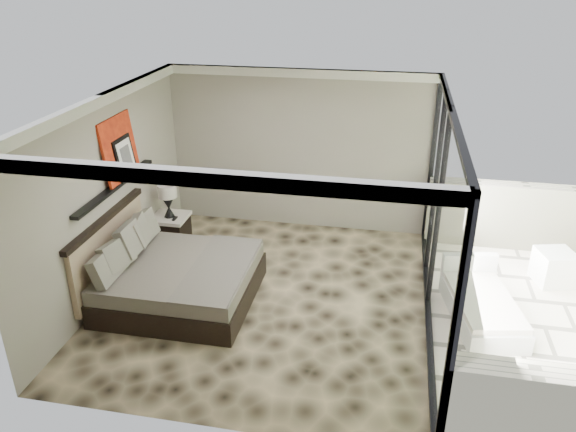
% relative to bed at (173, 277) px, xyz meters
% --- Properties ---
extents(floor, '(5.00, 5.00, 0.00)m').
position_rel_bed_xyz_m(floor, '(1.28, 0.26, -0.34)').
color(floor, black).
rests_on(floor, ground).
extents(ceiling, '(4.50, 5.00, 0.02)m').
position_rel_bed_xyz_m(ceiling, '(1.28, 0.26, 2.45)').
color(ceiling, silver).
rests_on(ceiling, back_wall).
extents(back_wall, '(4.50, 0.02, 2.80)m').
position_rel_bed_xyz_m(back_wall, '(1.28, 2.75, 1.06)').
color(back_wall, gray).
rests_on(back_wall, floor).
extents(left_wall, '(0.02, 5.00, 2.80)m').
position_rel_bed_xyz_m(left_wall, '(-0.96, 0.26, 1.06)').
color(left_wall, gray).
rests_on(left_wall, floor).
extents(glass_wall, '(0.08, 5.00, 2.80)m').
position_rel_bed_xyz_m(glass_wall, '(3.53, 0.26, 1.06)').
color(glass_wall, white).
rests_on(glass_wall, floor).
extents(terrace_slab, '(3.00, 5.00, 0.12)m').
position_rel_bed_xyz_m(terrace_slab, '(5.03, 0.26, -0.40)').
color(terrace_slab, beige).
rests_on(terrace_slab, ground).
extents(picture_ledge, '(0.12, 2.20, 0.05)m').
position_rel_bed_xyz_m(picture_ledge, '(-0.90, 0.36, 1.16)').
color(picture_ledge, black).
rests_on(picture_ledge, left_wall).
extents(bed, '(2.07, 2.00, 1.14)m').
position_rel_bed_xyz_m(bed, '(0.00, 0.00, 0.00)').
color(bed, black).
rests_on(bed, floor).
extents(nightstand, '(0.73, 0.73, 0.57)m').
position_rel_bed_xyz_m(nightstand, '(-0.67, 1.58, -0.05)').
color(nightstand, black).
rests_on(nightstand, floor).
extents(table_lamp, '(0.31, 0.31, 0.56)m').
position_rel_bed_xyz_m(table_lamp, '(-0.66, 1.55, 0.54)').
color(table_lamp, black).
rests_on(table_lamp, nightstand).
extents(abstract_canvas, '(0.13, 0.90, 0.90)m').
position_rel_bed_xyz_m(abstract_canvas, '(-0.91, 0.62, 1.64)').
color(abstract_canvas, '#A2500D').
rests_on(abstract_canvas, picture_ledge).
extents(framed_print, '(0.11, 0.50, 0.60)m').
position_rel_bed_xyz_m(framed_print, '(-0.86, 0.66, 1.49)').
color(framed_print, black).
rests_on(framed_print, picture_ledge).
extents(ottoman, '(0.61, 0.61, 0.50)m').
position_rel_bed_xyz_m(ottoman, '(5.37, 1.50, -0.09)').
color(ottoman, white).
rests_on(ottoman, terrace_slab).
extents(lounger, '(1.05, 1.66, 0.60)m').
position_rel_bed_xyz_m(lounger, '(4.22, 0.34, -0.15)').
color(lounger, silver).
rests_on(lounger, terrace_slab).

